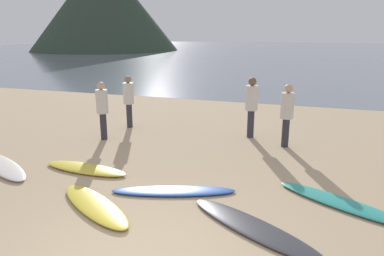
% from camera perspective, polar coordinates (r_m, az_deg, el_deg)
% --- Properties ---
extents(ground_plane, '(120.00, 120.00, 0.20)m').
position_cam_1_polar(ground_plane, '(14.31, 9.79, 1.95)').
color(ground_plane, tan).
rests_on(ground_plane, ground).
extents(ocean_water, '(140.00, 100.00, 0.01)m').
position_cam_1_polar(ocean_water, '(65.95, 17.22, 11.67)').
color(ocean_water, slate).
rests_on(ocean_water, ground).
extents(headland_hill, '(24.82, 24.82, 15.57)m').
position_cam_1_polar(headland_hill, '(65.59, -13.87, 18.70)').
color(headland_hill, '#28382B').
rests_on(headland_hill, ground).
extents(surfboard_0, '(2.39, 1.62, 0.10)m').
position_cam_1_polar(surfboard_0, '(9.50, -27.77, -5.39)').
color(surfboard_0, silver).
rests_on(surfboard_0, ground).
extents(surfboard_1, '(2.17, 0.72, 0.10)m').
position_cam_1_polar(surfboard_1, '(8.64, -16.55, -6.17)').
color(surfboard_1, yellow).
rests_on(surfboard_1, ground).
extents(surfboard_2, '(2.20, 1.66, 0.10)m').
position_cam_1_polar(surfboard_2, '(6.87, -15.20, -11.72)').
color(surfboard_2, yellow).
rests_on(surfboard_2, ground).
extents(surfboard_3, '(2.49, 1.28, 0.07)m').
position_cam_1_polar(surfboard_3, '(7.22, -2.96, -9.94)').
color(surfboard_3, '#1E479E').
rests_on(surfboard_3, ground).
extents(surfboard_4, '(2.55, 1.79, 0.07)m').
position_cam_1_polar(surfboard_4, '(6.07, 9.66, -15.29)').
color(surfboard_4, '#333338').
rests_on(surfboard_4, ground).
extents(surfboard_5, '(2.47, 1.66, 0.08)m').
position_cam_1_polar(surfboard_5, '(7.27, 22.62, -10.92)').
color(surfboard_5, teal).
rests_on(surfboard_5, ground).
extents(person_0, '(0.35, 0.35, 1.71)m').
position_cam_1_polar(person_0, '(11.97, -10.05, 4.81)').
color(person_0, '#2D2D38').
rests_on(person_0, ground).
extents(person_1, '(0.36, 0.36, 1.80)m').
position_cam_1_polar(person_1, '(10.76, 9.44, 4.01)').
color(person_1, '#2D2D38').
rests_on(person_1, ground).
extents(person_2, '(0.35, 0.35, 1.74)m').
position_cam_1_polar(person_2, '(10.04, 14.86, 2.70)').
color(person_2, '#2D2D38').
rests_on(person_2, ground).
extents(person_3, '(0.34, 0.34, 1.70)m').
position_cam_1_polar(person_3, '(10.74, -14.08, 3.42)').
color(person_3, '#2D2D38').
rests_on(person_3, ground).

